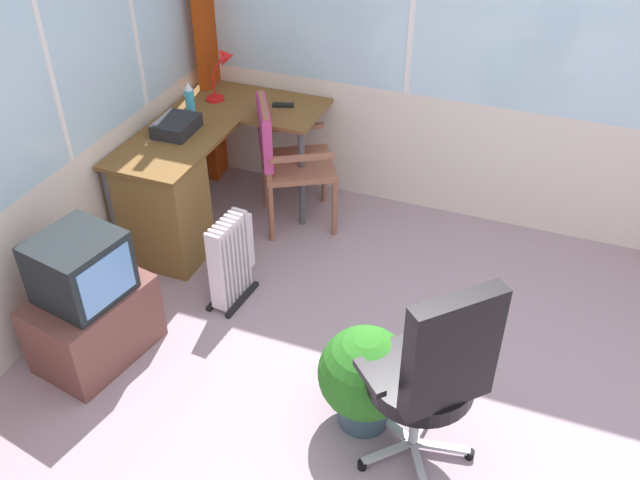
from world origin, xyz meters
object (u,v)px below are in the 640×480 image
desk (171,197)px  space_heater (232,259)px  desk_lamp (224,66)px  tv_on_stand (90,305)px  tv_remote (283,105)px  office_chair (434,370)px  paper_tray (176,126)px  wooden_armchair (279,149)px  spray_bottle (189,97)px  potted_plant (365,377)px

desk → space_heater: 0.67m
desk_lamp → tv_on_stand: bearing=-177.0°
tv_remote → office_chair: size_ratio=0.13×
tv_remote → space_heater: (-1.16, -0.15, -0.48)m
paper_tray → wooden_armchair: size_ratio=0.32×
tv_remote → spray_bottle: (-0.30, 0.56, 0.09)m
tv_remote → paper_tray: (-0.60, 0.49, 0.03)m
desk → wooden_armchair: bearing=-43.0°
paper_tray → tv_remote: bearing=-39.3°
office_chair → space_heater: office_chair is taller
tv_on_stand → potted_plant: tv_on_stand is taller
desk_lamp → wooden_armchair: 0.73m
desk → tv_remote: tv_remote is taller
desk → tv_on_stand: (-1.02, -0.09, -0.07)m
desk_lamp → paper_tray: bearing=175.3°
paper_tray → office_chair: 2.45m
desk → tv_on_stand: tv_on_stand is taller
desk_lamp → tv_on_stand: 1.99m
wooden_armchair → desk_lamp: bearing=61.4°
tv_remote → spray_bottle: spray_bottle is taller
wooden_armchair → potted_plant: bearing=-143.5°
paper_tray → space_heater: 0.99m
spray_bottle → tv_on_stand: 1.67m
spray_bottle → potted_plant: (-1.50, -1.77, -0.55)m
desk → tv_remote: size_ratio=9.53×
desk_lamp → potted_plant: (-1.80, -1.65, -0.68)m
desk → desk_lamp: size_ratio=4.00×
desk_lamp → potted_plant: desk_lamp is taller
space_heater → desk: bearing=63.1°
tv_on_stand → space_heater: size_ratio=1.37×
tv_remote → tv_on_stand: 1.95m
desk → office_chair: size_ratio=1.27×
tv_on_stand → space_heater: bearing=-34.5°
desk → spray_bottle: (0.56, 0.12, 0.45)m
office_chair → space_heater: size_ratio=1.94×
tv_remote → paper_tray: size_ratio=0.50×
office_chair → tv_on_stand: office_chair is taller
potted_plant → tv_remote: bearing=33.9°
tv_remote → potted_plant: bearing=-163.2°
desk → office_chair: bearing=-118.5°
office_chair → tv_on_stand: size_ratio=1.41×
wooden_armchair → space_heater: size_ratio=1.60×
desk → tv_on_stand: size_ratio=1.79×
wooden_armchair → tv_on_stand: 1.66m
space_heater → potted_plant: size_ratio=1.01×
tv_remote → potted_plant: tv_remote is taller
space_heater → desk_lamp: bearing=27.1°
desk_lamp → space_heater: bearing=-152.9°
spray_bottle → office_chair: office_chair is taller
spray_bottle → space_heater: size_ratio=0.37×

